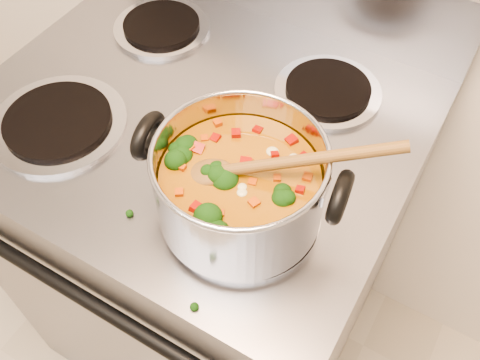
{
  "coord_description": "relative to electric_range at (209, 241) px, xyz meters",
  "views": [
    {
      "loc": [
        0.34,
        0.63,
        1.59
      ],
      "look_at": [
        0.12,
        1.0,
        1.01
      ],
      "focal_mm": 40.0,
      "sensor_mm": 36.0,
      "label": 1
    }
  ],
  "objects": [
    {
      "name": "electric_range",
      "position": [
        0.0,
        0.0,
        0.0
      ],
      "size": [
        0.76,
        0.69,
        1.08
      ],
      "color": "gray",
      "rests_on": "ground"
    },
    {
      "name": "wooden_spoon",
      "position": [
        0.2,
        -0.15,
        0.57
      ],
      "size": [
        0.28,
        0.16,
        0.11
      ],
      "rotation": [
        0.0,
        0.0,
        0.45
      ],
      "color": "brown",
      "rests_on": "stockpot"
    },
    {
      "name": "cooktop_crumbs",
      "position": [
        0.19,
        -0.31,
        0.46
      ],
      "size": [
        0.04,
        0.01,
        0.01
      ],
      "color": "black",
      "rests_on": "electric_range"
    },
    {
      "name": "stockpot",
      "position": [
        0.18,
        -0.16,
        0.53
      ],
      "size": [
        0.3,
        0.24,
        0.14
      ],
      "rotation": [
        0.0,
        0.0,
        0.14
      ],
      "color": "#ABABB3",
      "rests_on": "electric_range"
    }
  ]
}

